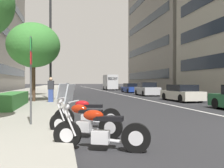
{
  "coord_description": "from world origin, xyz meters",
  "views": [
    {
      "loc": [
        -5.53,
        7.03,
        1.52
      ],
      "look_at": [
        10.66,
        3.66,
        1.39
      ],
      "focal_mm": 38.42,
      "sensor_mm": 36.0,
      "label": 1
    }
  ],
  "objects_px": {
    "motorcycle_far_end_row": "(86,115)",
    "street_tree_far_plaza": "(32,54)",
    "motorcycle_under_tarp": "(83,121)",
    "street_tree_by_lamp_post": "(34,45)",
    "pedestrian_on_plaza": "(51,89)",
    "car_approaching_light": "(131,88)",
    "delivery_van_ahead": "(110,82)",
    "parking_sign_by_curb": "(31,70)",
    "car_lead_in_lane": "(182,93)",
    "motorcycle_second_in_row": "(99,131)",
    "car_mid_block_traffic": "(147,89)",
    "street_lamp_with_banners": "(55,35)"
  },
  "relations": [
    {
      "from": "car_mid_block_traffic",
      "to": "street_tree_far_plaza",
      "type": "height_order",
      "value": "street_tree_far_plaza"
    },
    {
      "from": "motorcycle_second_in_row",
      "to": "street_lamp_with_banners",
      "type": "distance_m",
      "value": 15.3
    },
    {
      "from": "car_lead_in_lane",
      "to": "street_lamp_with_banners",
      "type": "xyz_separation_m",
      "value": [
        2.14,
        9.89,
        4.66
      ]
    },
    {
      "from": "car_lead_in_lane",
      "to": "parking_sign_by_curb",
      "type": "bearing_deg",
      "value": 130.97
    },
    {
      "from": "street_tree_by_lamp_post",
      "to": "parking_sign_by_curb",
      "type": "bearing_deg",
      "value": -174.19
    },
    {
      "from": "motorcycle_second_in_row",
      "to": "delivery_van_ahead",
      "type": "xyz_separation_m",
      "value": [
        40.53,
        -8.37,
        1.11
      ]
    },
    {
      "from": "motorcycle_second_in_row",
      "to": "car_mid_block_traffic",
      "type": "distance_m",
      "value": 22.38
    },
    {
      "from": "car_mid_block_traffic",
      "to": "motorcycle_under_tarp",
      "type": "bearing_deg",
      "value": 158.07
    },
    {
      "from": "motorcycle_second_in_row",
      "to": "motorcycle_far_end_row",
      "type": "bearing_deg",
      "value": -66.78
    },
    {
      "from": "motorcycle_second_in_row",
      "to": "street_tree_far_plaza",
      "type": "bearing_deg",
      "value": -57.08
    },
    {
      "from": "car_lead_in_lane",
      "to": "car_mid_block_traffic",
      "type": "relative_size",
      "value": 0.93
    },
    {
      "from": "motorcycle_far_end_row",
      "to": "delivery_van_ahead",
      "type": "height_order",
      "value": "delivery_van_ahead"
    },
    {
      "from": "motorcycle_under_tarp",
      "to": "street_tree_by_lamp_post",
      "type": "distance_m",
      "value": 12.17
    },
    {
      "from": "parking_sign_by_curb",
      "to": "street_lamp_with_banners",
      "type": "distance_m",
      "value": 12.08
    },
    {
      "from": "street_tree_far_plaza",
      "to": "pedestrian_on_plaza",
      "type": "height_order",
      "value": "street_tree_far_plaza"
    },
    {
      "from": "street_tree_far_plaza",
      "to": "pedestrian_on_plaza",
      "type": "bearing_deg",
      "value": -166.17
    },
    {
      "from": "motorcycle_far_end_row",
      "to": "pedestrian_on_plaza",
      "type": "xyz_separation_m",
      "value": [
        9.19,
        1.53,
        0.56
      ]
    },
    {
      "from": "motorcycle_second_in_row",
      "to": "car_lead_in_lane",
      "type": "xyz_separation_m",
      "value": [
        12.31,
        -8.54,
        0.19
      ]
    },
    {
      "from": "delivery_van_ahead",
      "to": "parking_sign_by_curb",
      "type": "relative_size",
      "value": 1.92
    },
    {
      "from": "motorcycle_under_tarp",
      "to": "street_tree_by_lamp_post",
      "type": "relative_size",
      "value": 0.34
    },
    {
      "from": "car_approaching_light",
      "to": "street_tree_far_plaza",
      "type": "relative_size",
      "value": 0.79
    },
    {
      "from": "motorcycle_far_end_row",
      "to": "street_tree_far_plaza",
      "type": "distance_m",
      "value": 19.29
    },
    {
      "from": "delivery_van_ahead",
      "to": "street_tree_far_plaza",
      "type": "xyz_separation_m",
      "value": [
        -19.44,
        12.23,
        2.91
      ]
    },
    {
      "from": "parking_sign_by_curb",
      "to": "motorcycle_under_tarp",
      "type": "bearing_deg",
      "value": -134.04
    },
    {
      "from": "motorcycle_under_tarp",
      "to": "car_approaching_light",
      "type": "relative_size",
      "value": 0.43
    },
    {
      "from": "motorcycle_under_tarp",
      "to": "pedestrian_on_plaza",
      "type": "xyz_separation_m",
      "value": [
        10.45,
        1.33,
        0.57
      ]
    },
    {
      "from": "motorcycle_under_tarp",
      "to": "car_approaching_light",
      "type": "distance_m",
      "value": 28.79
    },
    {
      "from": "motorcycle_second_in_row",
      "to": "car_mid_block_traffic",
      "type": "xyz_separation_m",
      "value": [
        20.64,
        -8.66,
        0.25
      ]
    },
    {
      "from": "street_tree_by_lamp_post",
      "to": "pedestrian_on_plaza",
      "type": "bearing_deg",
      "value": -125.23
    },
    {
      "from": "parking_sign_by_curb",
      "to": "street_tree_far_plaza",
      "type": "height_order",
      "value": "street_tree_far_plaza"
    },
    {
      "from": "car_mid_block_traffic",
      "to": "street_tree_by_lamp_post",
      "type": "distance_m",
      "value": 14.37
    },
    {
      "from": "motorcycle_far_end_row",
      "to": "car_lead_in_lane",
      "type": "height_order",
      "value": "motorcycle_far_end_row"
    },
    {
      "from": "car_lead_in_lane",
      "to": "pedestrian_on_plaza",
      "type": "bearing_deg",
      "value": 91.39
    },
    {
      "from": "street_tree_far_plaza",
      "to": "delivery_van_ahead",
      "type": "bearing_deg",
      "value": -32.17
    },
    {
      "from": "car_lead_in_lane",
      "to": "street_tree_far_plaza",
      "type": "bearing_deg",
      "value": 53.19
    },
    {
      "from": "street_lamp_with_banners",
      "to": "motorcycle_far_end_row",
      "type": "bearing_deg",
      "value": -173.64
    },
    {
      "from": "motorcycle_under_tarp",
      "to": "street_lamp_with_banners",
      "type": "xyz_separation_m",
      "value": [
        13.1,
        1.12,
        4.85
      ]
    },
    {
      "from": "car_mid_block_traffic",
      "to": "parking_sign_by_curb",
      "type": "height_order",
      "value": "parking_sign_by_curb"
    },
    {
      "from": "delivery_van_ahead",
      "to": "street_lamp_with_banners",
      "type": "height_order",
      "value": "street_lamp_with_banners"
    },
    {
      "from": "street_lamp_with_banners",
      "to": "street_tree_by_lamp_post",
      "type": "xyz_separation_m",
      "value": [
        -1.79,
        1.43,
        -1.14
      ]
    },
    {
      "from": "street_tree_by_lamp_post",
      "to": "motorcycle_second_in_row",
      "type": "bearing_deg",
      "value": -167.6
    },
    {
      "from": "car_mid_block_traffic",
      "to": "delivery_van_ahead",
      "type": "bearing_deg",
      "value": 3.66
    },
    {
      "from": "street_tree_far_plaza",
      "to": "pedestrian_on_plaza",
      "type": "xyz_separation_m",
      "value": [
        -9.29,
        -2.29,
        -3.44
      ]
    },
    {
      "from": "car_lead_in_lane",
      "to": "street_tree_by_lamp_post",
      "type": "distance_m",
      "value": 11.87
    },
    {
      "from": "motorcycle_second_in_row",
      "to": "street_tree_far_plaza",
      "type": "distance_m",
      "value": 21.81
    },
    {
      "from": "motorcycle_far_end_row",
      "to": "parking_sign_by_curb",
      "type": "distance_m",
      "value": 2.31
    },
    {
      "from": "street_lamp_with_banners",
      "to": "street_tree_by_lamp_post",
      "type": "height_order",
      "value": "street_lamp_with_banners"
    },
    {
      "from": "motorcycle_under_tarp",
      "to": "parking_sign_by_curb",
      "type": "relative_size",
      "value": 0.68
    },
    {
      "from": "parking_sign_by_curb",
      "to": "car_lead_in_lane",
      "type": "bearing_deg",
      "value": -47.52
    },
    {
      "from": "motorcycle_far_end_row",
      "to": "delivery_van_ahead",
      "type": "bearing_deg",
      "value": -86.98
    }
  ]
}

